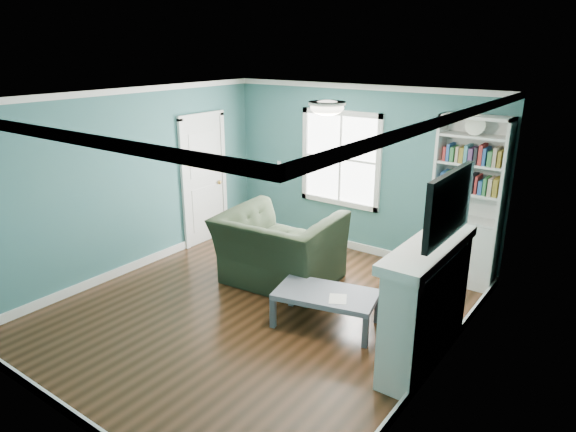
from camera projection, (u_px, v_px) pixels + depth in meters
The scene contains 13 objects.
floor at pixel (257, 310), 6.40m from camera, with size 5.00×5.00×0.00m, color black.
room_walls at pixel (254, 188), 5.89m from camera, with size 5.00×5.00×5.00m.
trim at pixel (255, 216), 6.00m from camera, with size 4.50×5.00×2.60m.
window at pixel (341, 159), 8.01m from camera, with size 1.40×0.06×1.50m.
bookshelf at pixel (466, 219), 6.89m from camera, with size 0.90×0.35×2.31m.
fireplace at pixel (427, 305), 5.19m from camera, with size 0.44×1.58×1.30m.
tv at pixel (449, 205), 4.78m from camera, with size 0.06×1.10×0.65m, color black.
door at pixel (204, 178), 8.37m from camera, with size 0.12×0.98×2.17m.
ceiling_fixture at pixel (327, 107), 5.16m from camera, with size 0.38×0.38×0.15m.
light_switch at pixel (279, 164), 8.76m from camera, with size 0.08×0.01×0.12m, color white.
recliner at pixel (280, 237), 6.96m from camera, with size 1.52×0.98×1.32m, color black.
coffee_table at pixel (326, 296), 5.95m from camera, with size 1.28×0.89×0.42m.
paper_sheet at pixel (338, 299), 5.78m from camera, with size 0.20×0.25×0.00m, color white.
Camera 1 is at (3.66, -4.38, 3.14)m, focal length 32.00 mm.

